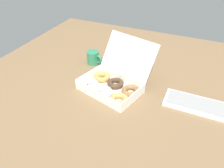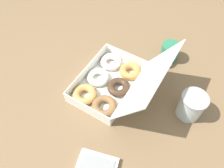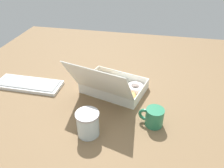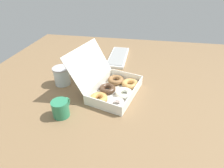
# 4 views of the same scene
# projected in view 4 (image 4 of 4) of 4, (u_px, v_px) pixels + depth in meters

# --- Properties ---
(ground_plane) EXTENTS (1.80, 1.80, 0.02)m
(ground_plane) POSITION_uv_depth(u_px,v_px,m) (114.00, 89.00, 1.05)
(ground_plane) COLOR olive
(donut_box) EXTENTS (0.40, 0.40, 0.24)m
(donut_box) POSITION_uv_depth(u_px,v_px,m) (113.00, 88.00, 0.99)
(donut_box) COLOR white
(donut_box) RESTS_ON ground_plane
(keyboard) EXTENTS (0.37, 0.14, 0.02)m
(keyboard) POSITION_uv_depth(u_px,v_px,m) (118.00, 57.00, 1.39)
(keyboard) COLOR white
(keyboard) RESTS_ON ground_plane
(coffee_mug) EXTENTS (0.11, 0.08, 0.08)m
(coffee_mug) POSITION_uv_depth(u_px,v_px,m) (61.00, 108.00, 0.83)
(coffee_mug) COLOR #2E8158
(coffee_mug) RESTS_ON ground_plane
(glass_jar) EXTENTS (0.10, 0.10, 0.11)m
(glass_jar) POSITION_uv_depth(u_px,v_px,m) (62.00, 76.00, 1.05)
(glass_jar) COLOR silver
(glass_jar) RESTS_ON ground_plane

